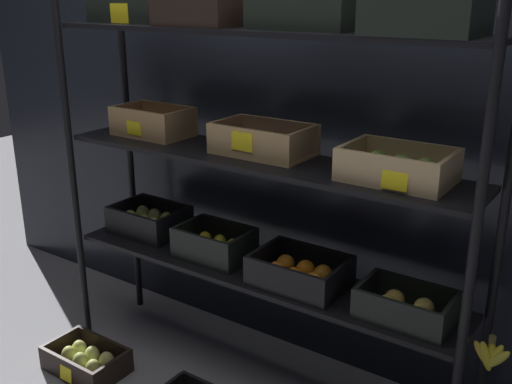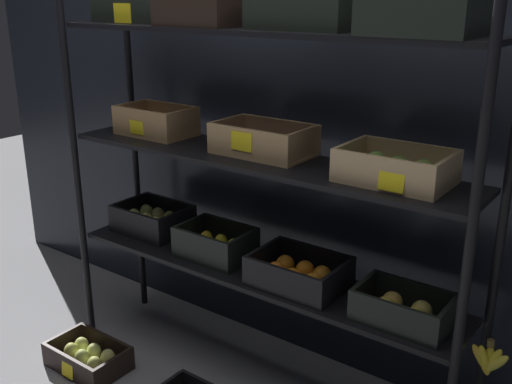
% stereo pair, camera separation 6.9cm
% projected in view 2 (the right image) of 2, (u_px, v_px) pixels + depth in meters
% --- Properties ---
extents(ground_plane, '(10.00, 10.00, 0.00)m').
position_uv_depth(ground_plane, '(256.00, 378.00, 2.63)').
color(ground_plane, gray).
extents(storefront_wall, '(4.17, 0.12, 2.41)m').
position_uv_depth(storefront_wall, '(309.00, 93.00, 2.53)').
color(storefront_wall, black).
rests_on(storefront_wall, ground_plane).
extents(display_rack, '(1.90, 0.39, 1.62)m').
position_uv_depth(display_rack, '(258.00, 155.00, 2.30)').
color(display_rack, black).
rests_on(display_rack, ground_plane).
extents(crate_ground_pear, '(0.36, 0.24, 0.11)m').
position_uv_depth(crate_ground_pear, '(88.00, 357.00, 2.69)').
color(crate_ground_pear, black).
rests_on(crate_ground_pear, ground_plane).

